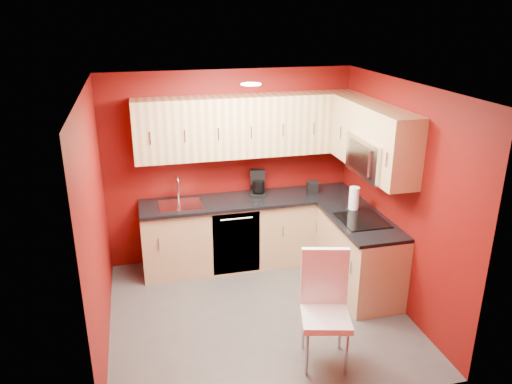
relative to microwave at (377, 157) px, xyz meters
name	(u,v)px	position (x,y,z in m)	size (l,w,h in m)	color
floor	(258,313)	(-1.39, -0.20, -1.66)	(3.20, 3.20, 0.00)	#484543
ceiling	(258,87)	(-1.39, -0.20, 0.84)	(3.20, 3.20, 0.00)	white
wall_back	(230,167)	(-1.39, 1.30, -0.41)	(3.20, 3.20, 0.00)	#630E09
wall_front	(306,283)	(-1.39, -1.70, -0.41)	(3.20, 3.20, 0.00)	#630E09
wall_left	(96,225)	(-2.99, -0.20, -0.41)	(3.00, 3.00, 0.00)	#630E09
wall_right	(399,196)	(0.21, -0.20, -0.41)	(3.00, 3.00, 0.00)	#630E09
base_cabinets_back	(251,232)	(-1.19, 1.00, -1.22)	(2.80, 0.60, 0.87)	tan
base_cabinets_right	(359,255)	(-0.09, 0.05, -1.22)	(0.60, 1.30, 0.87)	tan
countertop_back	(251,200)	(-1.19, 0.99, -0.77)	(2.80, 0.63, 0.04)	black
countertop_right	(361,221)	(-0.11, 0.04, -0.77)	(0.63, 1.27, 0.04)	black
upper_cabinets_back	(248,126)	(-1.19, 1.13, 0.17)	(2.80, 0.35, 0.75)	#DFC57E
upper_cabinets_right	(371,132)	(0.03, 0.24, 0.23)	(0.35, 1.55, 0.75)	#DFC57E
microwave	(377,157)	(0.00, 0.00, 0.00)	(0.42, 0.76, 0.42)	silver
cooktop	(362,220)	(-0.11, 0.00, -0.74)	(0.50, 0.55, 0.01)	black
sink	(180,202)	(-2.09, 1.00, -0.72)	(0.52, 0.42, 0.35)	silver
dishwasher_front	(236,243)	(-1.44, 0.71, -1.22)	(0.60, 0.02, 0.82)	black
downlight	(251,84)	(-1.39, 0.10, 0.82)	(0.20, 0.20, 0.01)	white
coffee_maker	(258,183)	(-1.07, 1.09, -0.59)	(0.19, 0.26, 0.32)	black
napkin_holder	(312,187)	(-0.35, 1.02, -0.68)	(0.14, 0.14, 0.15)	black
paper_towel	(354,199)	(-0.08, 0.32, -0.61)	(0.16, 0.16, 0.29)	white
dining_chair	(326,312)	(-0.98, -1.12, -1.11)	(0.45, 0.47, 1.11)	white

